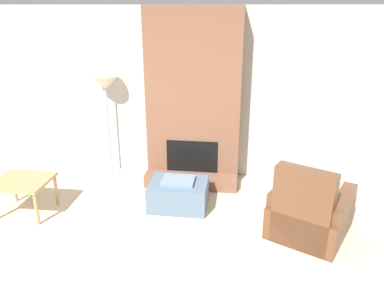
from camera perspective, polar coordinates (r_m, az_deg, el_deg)
wall_back at (r=5.80m, az=0.54°, el=7.54°), size 7.29×0.06×2.60m
fireplace at (r=5.59m, az=0.23°, el=6.33°), size 1.39×0.66×2.60m
ottoman at (r=5.13m, az=-2.08°, el=-7.57°), size 0.78×0.58×0.41m
armchair at (r=4.70m, az=17.39°, el=-10.04°), size 1.15×1.21×0.96m
side_table at (r=5.35m, az=-24.42°, el=-5.56°), size 0.70×0.60×0.47m
floor_lamp_left at (r=5.87m, az=-13.09°, el=8.43°), size 0.42×0.42×1.60m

